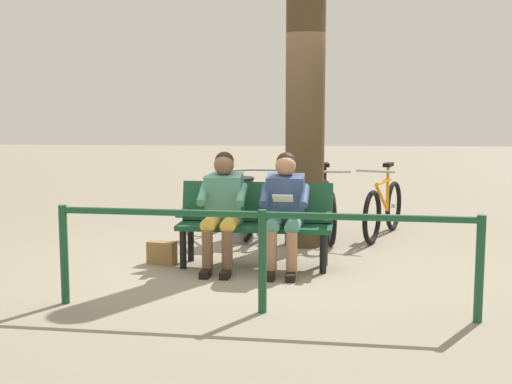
{
  "coord_description": "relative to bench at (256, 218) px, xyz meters",
  "views": [
    {
      "loc": [
        -0.53,
        6.88,
        1.71
      ],
      "look_at": [
        -0.14,
        -0.38,
        0.75
      ],
      "focal_mm": 47.95,
      "sensor_mm": 36.0,
      "label": 1
    }
  ],
  "objects": [
    {
      "name": "ground_plane",
      "position": [
        0.15,
        0.16,
        -0.51
      ],
      "size": [
        40.0,
        40.0,
        0.0
      ],
      "primitive_type": "plane",
      "color": "gray"
    },
    {
      "name": "bicycle_green",
      "position": [
        -0.21,
        -1.71,
        -0.15
      ],
      "size": [
        0.48,
        1.68,
        0.94
      ],
      "rotation": [
        0.0,
        0.0,
        1.45
      ],
      "color": "black",
      "rests_on": "ground"
    },
    {
      "name": "person_reading",
      "position": [
        -0.31,
        0.19,
        0.16
      ],
      "size": [
        0.51,
        0.79,
        1.2
      ],
      "rotation": [
        0.0,
        0.0,
        -0.09
      ],
      "color": "#334772",
      "rests_on": "ground"
    },
    {
      "name": "person_companion",
      "position": [
        0.33,
        0.14,
        0.16
      ],
      "size": [
        0.51,
        0.79,
        1.2
      ],
      "rotation": [
        0.0,
        0.0,
        -0.09
      ],
      "color": "#4C8C7A",
      "rests_on": "ground"
    },
    {
      "name": "handbag",
      "position": [
        1.0,
        -0.0,
        -0.39
      ],
      "size": [
        0.33,
        0.22,
        0.24
      ],
      "primitive_type": "cube",
      "rotation": [
        0.0,
        0.0,
        -0.27
      ],
      "color": "olive",
      "rests_on": "ground"
    },
    {
      "name": "railing_fence",
      "position": [
        -0.15,
        1.63,
        0.1
      ],
      "size": [
        3.46,
        0.39,
        0.85
      ],
      "rotation": [
        0.0,
        0.0,
        -0.1
      ],
      "color": "#194C2D",
      "rests_on": "ground"
    },
    {
      "name": "litter_bin",
      "position": [
        0.29,
        -1.24,
        -0.11
      ],
      "size": [
        0.41,
        0.41,
        0.79
      ],
      "color": "slate",
      "rests_on": "ground"
    },
    {
      "name": "bicycle_silver",
      "position": [
        -1.54,
        -1.61,
        -0.15
      ],
      "size": [
        0.74,
        1.57,
        0.94
      ],
      "rotation": [
        0.0,
        0.0,
        1.18
      ],
      "color": "black",
      "rests_on": "ground"
    },
    {
      "name": "bicycle_blue",
      "position": [
        0.44,
        -1.65,
        -0.15
      ],
      "size": [
        0.77,
        1.55,
        0.94
      ],
      "rotation": [
        0.0,
        0.0,
        2.0
      ],
      "color": "black",
      "rests_on": "ground"
    },
    {
      "name": "bench",
      "position": [
        0.0,
        0.0,
        0.0
      ],
      "size": [
        1.64,
        0.61,
        0.87
      ],
      "rotation": [
        0.0,
        0.0,
        -0.09
      ],
      "color": "#194C2D",
      "rests_on": "ground"
    },
    {
      "name": "tree_trunk",
      "position": [
        -0.53,
        -1.06,
        1.36
      ],
      "size": [
        0.46,
        0.46,
        3.72
      ],
      "primitive_type": "cylinder",
      "color": "#4C3823",
      "rests_on": "ground"
    },
    {
      "name": "bicycle_black",
      "position": [
        -0.81,
        -1.55,
        -0.15
      ],
      "size": [
        0.48,
        1.68,
        0.94
      ],
      "rotation": [
        0.0,
        0.0,
        1.64
      ],
      "color": "black",
      "rests_on": "ground"
    }
  ]
}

